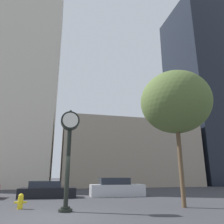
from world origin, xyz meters
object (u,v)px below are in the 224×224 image
(fire_hydrant_near, at_px, (21,201))
(bare_tree, at_px, (175,102))
(street_clock, at_px, (69,142))
(car_black, at_px, (47,191))
(car_silver, at_px, (116,188))

(fire_hydrant_near, relative_size, bare_tree, 0.10)
(street_clock, xyz_separation_m, fire_hydrant_near, (-2.16, 1.40, -2.86))
(car_black, bearing_deg, bare_tree, -41.27)
(street_clock, relative_size, bare_tree, 0.64)
(street_clock, xyz_separation_m, car_black, (-1.06, 6.68, -2.72))
(car_black, relative_size, car_silver, 0.96)
(car_black, distance_m, bare_tree, 11.14)
(street_clock, height_order, car_silver, street_clock)
(car_black, bearing_deg, street_clock, -78.54)
(street_clock, height_order, fire_hydrant_near, street_clock)
(car_black, bearing_deg, car_silver, 3.27)
(car_silver, distance_m, fire_hydrant_near, 8.34)
(car_black, xyz_separation_m, fire_hydrant_near, (-1.10, -5.28, -0.13))
(street_clock, relative_size, fire_hydrant_near, 6.70)
(car_silver, bearing_deg, street_clock, -119.50)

